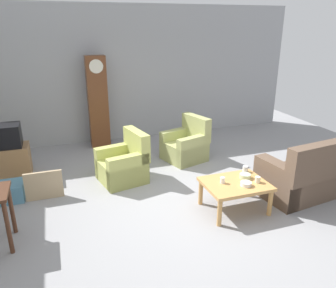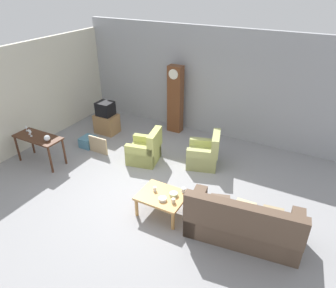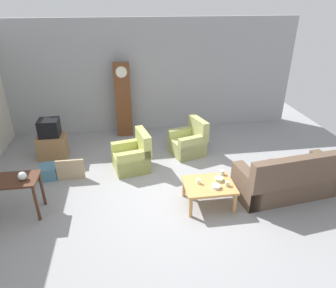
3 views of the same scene
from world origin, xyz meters
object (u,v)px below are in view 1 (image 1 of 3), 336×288
(armchair_olive_near, at_px, (124,165))
(framed_picture_leaning, at_px, (44,185))
(bowl_white_stacked, at_px, (246,184))
(bowl_shallow_green, at_px, (245,176))
(coffee_table_wood, at_px, (235,187))
(tv_crt, at_px, (7,136))
(cup_blue_rimmed, at_px, (245,169))
(cup_white_porcelain, at_px, (222,180))
(storage_box_blue, at_px, (12,191))
(tv_stand_cabinet, at_px, (11,161))
(grandfather_clock, at_px, (98,102))
(armchair_olive_far, at_px, (186,146))
(couch_floral, at_px, (320,172))
(cup_cream_tall, at_px, (258,180))

(armchair_olive_near, xyz_separation_m, framed_picture_leaning, (-1.39, -0.26, -0.06))
(bowl_white_stacked, bearing_deg, bowl_shallow_green, 61.48)
(coffee_table_wood, relative_size, bowl_white_stacked, 5.76)
(tv_crt, xyz_separation_m, bowl_shallow_green, (3.60, -2.38, -0.31))
(cup_blue_rimmed, bearing_deg, cup_white_porcelain, -155.62)
(coffee_table_wood, bearing_deg, framed_picture_leaning, 154.56)
(armchair_olive_near, height_order, storage_box_blue, armchair_olive_near)
(tv_stand_cabinet, height_order, cup_white_porcelain, tv_stand_cabinet)
(cup_white_porcelain, distance_m, bowl_white_stacked, 0.35)
(grandfather_clock, bearing_deg, storage_box_blue, -129.59)
(coffee_table_wood, bearing_deg, armchair_olive_near, 131.40)
(tv_crt, bearing_deg, armchair_olive_far, -5.26)
(couch_floral, height_order, tv_crt, couch_floral)
(tv_stand_cabinet, bearing_deg, tv_crt, 0.00)
(armchair_olive_near, height_order, cup_blue_rimmed, armchair_olive_near)
(grandfather_clock, relative_size, tv_stand_cabinet, 3.09)
(cup_cream_tall, bearing_deg, cup_blue_rimmed, 86.03)
(armchair_olive_near, height_order, armchair_olive_far, same)
(framed_picture_leaning, bearing_deg, bowl_white_stacked, -26.99)
(bowl_shallow_green, bearing_deg, tv_stand_cabinet, 146.53)
(couch_floral, bearing_deg, framed_picture_leaning, 164.27)
(armchair_olive_near, xyz_separation_m, armchair_olive_far, (1.46, 0.57, 0.00))
(armchair_olive_far, distance_m, coffee_table_wood, 2.16)
(armchair_olive_far, height_order, grandfather_clock, grandfather_clock)
(cup_white_porcelain, xyz_separation_m, bowl_white_stacked, (0.29, -0.19, -0.02))
(armchair_olive_far, xyz_separation_m, grandfather_clock, (-1.60, 1.45, 0.75))
(coffee_table_wood, xyz_separation_m, tv_stand_cabinet, (-3.38, 2.47, -0.10))
(cup_white_porcelain, bearing_deg, couch_floral, 0.53)
(armchair_olive_near, relative_size, armchair_olive_far, 0.96)
(armchair_olive_far, height_order, coffee_table_wood, armchair_olive_far)
(tv_stand_cabinet, relative_size, framed_picture_leaning, 1.13)
(tv_crt, relative_size, cup_white_porcelain, 4.94)
(cup_white_porcelain, bearing_deg, storage_box_blue, 155.26)
(armchair_olive_near, relative_size, cup_cream_tall, 9.69)
(coffee_table_wood, relative_size, grandfather_clock, 0.46)
(grandfather_clock, height_order, framed_picture_leaning, grandfather_clock)
(grandfather_clock, distance_m, framed_picture_leaning, 2.72)
(armchair_olive_far, xyz_separation_m, bowl_white_stacked, (0.03, -2.30, 0.19))
(armchair_olive_near, height_order, tv_crt, tv_crt)
(couch_floral, xyz_separation_m, storage_box_blue, (-4.99, 1.41, -0.21))
(armchair_olive_far, height_order, cup_cream_tall, armchair_olive_far)
(storage_box_blue, bearing_deg, grandfather_clock, 50.41)
(cup_white_porcelain, distance_m, cup_blue_rimmed, 0.60)
(grandfather_clock, relative_size, cup_white_porcelain, 21.62)
(armchair_olive_near, height_order, coffee_table_wood, armchair_olive_near)
(cup_cream_tall, bearing_deg, bowl_white_stacked, -170.60)
(armchair_olive_far, bearing_deg, tv_crt, 174.74)
(armchair_olive_near, bearing_deg, grandfather_clock, 94.06)
(coffee_table_wood, distance_m, framed_picture_leaning, 3.10)
(storage_box_blue, bearing_deg, bowl_white_stacked, -25.52)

